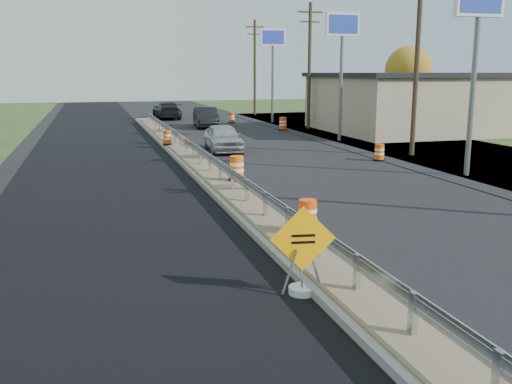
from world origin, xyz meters
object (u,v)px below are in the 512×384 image
object	(u,v)px
barrel_median_far	(167,138)
car_dark_far	(167,110)
barrel_median_near	(308,217)
barrel_shoulder_far	(232,118)
barrel_shoulder_mid	(283,124)
car_dark_mid	(206,117)
car_silver	(223,138)
caution_sign	(302,272)
barrel_median_mid	(237,169)
barrel_shoulder_near	(379,153)

from	to	relation	value
barrel_median_far	car_dark_far	world-z (taller)	car_dark_far
barrel_median_near	barrel_shoulder_far	bearing A→B (deg)	79.43
barrel_shoulder_far	barrel_shoulder_mid	bearing A→B (deg)	-73.04
barrel_shoulder_far	car_dark_mid	xyz separation A→B (m)	(-2.91, -3.23, 0.38)
barrel_median_far	car_dark_mid	world-z (taller)	car_dark_mid
barrel_median_near	car_silver	xyz separation A→B (m)	(1.73, 17.35, 0.11)
caution_sign	barrel_median_far	world-z (taller)	caution_sign
caution_sign	barrel_shoulder_far	bearing A→B (deg)	87.39
caution_sign	barrel_median_mid	size ratio (longest dim) A/B	1.89
barrel_median_near	car_dark_mid	size ratio (longest dim) A/B	0.18
barrel_shoulder_near	barrel_median_near	bearing A→B (deg)	-125.49
barrel_median_mid	car_dark_mid	xyz separation A→B (m)	(3.54, 23.84, 0.11)
barrel_median_near	barrel_median_far	size ratio (longest dim) A/B	1.07
barrel_shoulder_near	car_dark_mid	xyz separation A→B (m)	(-4.86, 19.54, 0.40)
car_silver	car_dark_mid	distance (m)	14.08
barrel_median_far	car_dark_mid	distance (m)	12.87
caution_sign	car_dark_far	size ratio (longest dim) A/B	0.33
barrel_median_near	barrel_shoulder_mid	distance (m)	28.67
barrel_median_mid	car_dark_far	size ratio (longest dim) A/B	0.17
barrel_median_mid	car_silver	distance (m)	10.03
barrel_median_near	barrel_shoulder_near	distance (m)	14.47
barrel_median_far	car_dark_mid	bearing A→B (deg)	68.87
car_dark_mid	car_dark_far	xyz separation A→B (m)	(-1.86, 9.34, -0.01)
barrel_median_far	barrel_median_mid	bearing A→B (deg)	-84.69
caution_sign	barrel_shoulder_near	bearing A→B (deg)	66.24
barrel_median_far	car_silver	distance (m)	3.45
barrel_median_far	caution_sign	bearing A→B (deg)	-90.88
barrel_median_near	car_dark_far	size ratio (longest dim) A/B	0.16
barrel_shoulder_near	car_dark_far	world-z (taller)	car_dark_far
barrel_shoulder_far	car_silver	size ratio (longest dim) A/B	0.20
barrel_median_near	car_silver	world-z (taller)	car_silver
barrel_median_mid	car_dark_mid	size ratio (longest dim) A/B	0.20
barrel_median_mid	car_dark_far	bearing A→B (deg)	87.10
barrel_median_mid	barrel_shoulder_far	distance (m)	27.83
barrel_shoulder_mid	car_dark_mid	bearing A→B (deg)	142.06
car_dark_mid	barrel_median_far	bearing A→B (deg)	-105.77
car_dark_far	barrel_shoulder_near	bearing A→B (deg)	102.95
barrel_shoulder_far	car_dark_far	size ratio (longest dim) A/B	0.16
barrel_shoulder_mid	car_silver	world-z (taller)	car_silver
barrel_median_near	car_dark_mid	distance (m)	31.52
barrel_shoulder_near	barrel_shoulder_mid	distance (m)	15.56
barrel_median_near	barrel_shoulder_far	world-z (taller)	barrel_median_near
barrel_median_near	barrel_shoulder_near	size ratio (longest dim) A/B	1.02
barrel_median_mid	barrel_median_far	world-z (taller)	barrel_median_mid
barrel_median_mid	barrel_shoulder_mid	size ratio (longest dim) A/B	0.97
barrel_shoulder_near	caution_sign	bearing A→B (deg)	-122.89
car_silver	caution_sign	bearing A→B (deg)	-96.16
caution_sign	barrel_median_near	xyz separation A→B (m)	(1.45, 3.45, 0.18)
barrel_median_far	barrel_shoulder_far	xyz separation A→B (m)	(7.55, 15.23, -0.20)
barrel_median_mid	barrel_shoulder_far	xyz separation A→B (m)	(6.45, 27.07, -0.27)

